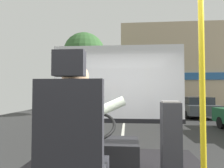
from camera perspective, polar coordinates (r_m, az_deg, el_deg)
name	(u,v)px	position (r m, az deg, el deg)	size (l,w,h in m)	color
ground	(124,122)	(10.97, 3.61, -11.32)	(18.00, 44.00, 0.06)	#2E2E2E
driver_seat	(73,156)	(1.54, -11.58, -20.27)	(0.48, 0.48, 1.35)	black
bus_driver	(76,126)	(1.59, -10.50, -12.09)	(0.80, 0.56, 0.79)	black
steering_console	(98,154)	(2.76, -4.31, -19.91)	(1.10, 0.99, 0.82)	black
handrail_pole	(202,101)	(1.66, 25.26, -4.48)	(0.04, 0.04, 1.98)	yellow
fare_box	(171,137)	(2.69, 17.09, -14.91)	(0.24, 0.22, 0.94)	#333338
windshield_panel	(117,92)	(3.66, 1.55, -2.49)	(2.50, 0.08, 1.48)	silver
street_tree	(84,54)	(14.10, -8.22, 8.82)	(2.98, 2.98, 5.93)	#4C3828
shop_building	(181,69)	(19.49, 19.78, 4.26)	(11.30, 4.16, 7.74)	tan
parked_car_charcoal	(195,106)	(14.42, 23.34, -6.09)	(1.96, 4.21, 1.34)	#474C51
parked_car_white	(177,102)	(19.63, 18.83, -5.03)	(1.81, 4.06, 1.38)	silver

